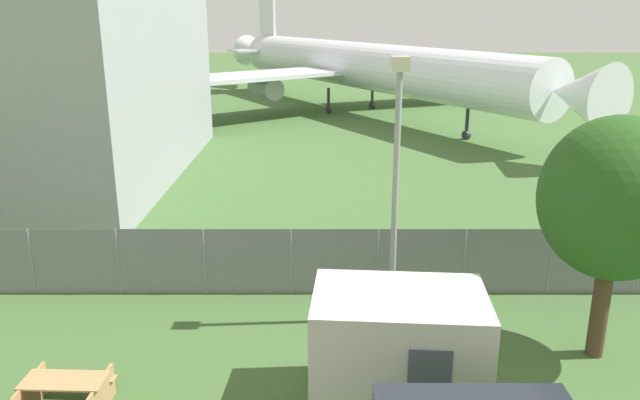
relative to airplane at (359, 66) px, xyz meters
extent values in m
cylinder|color=gray|center=(-11.76, -34.12, -2.77)|extent=(0.07, 0.07, 2.04)
cylinder|color=gray|center=(-9.21, -34.12, -2.77)|extent=(0.07, 0.07, 2.04)
cylinder|color=gray|center=(-6.67, -34.12, -2.77)|extent=(0.07, 0.07, 2.04)
cylinder|color=gray|center=(-4.12, -34.12, -2.77)|extent=(0.07, 0.07, 2.04)
cylinder|color=gray|center=(-1.57, -34.12, -2.77)|extent=(0.07, 0.07, 2.04)
cylinder|color=gray|center=(0.97, -34.12, -2.77)|extent=(0.07, 0.07, 2.04)
cylinder|color=gray|center=(3.52, -34.12, -2.77)|extent=(0.07, 0.07, 2.04)
cylinder|color=gray|center=(6.06, -34.12, -2.77)|extent=(0.07, 0.07, 2.04)
cube|color=slate|center=(-4.12, -34.12, -2.77)|extent=(56.00, 0.01, 2.04)
cylinder|color=white|center=(0.24, -0.42, 0.05)|extent=(21.80, 34.00, 3.63)
cone|color=white|center=(10.48, -18.08, 0.05)|extent=(4.96, 4.96, 3.63)
cone|color=white|center=(-10.22, 17.63, 0.05)|extent=(5.10, 5.56, 3.26)
cube|color=white|center=(8.12, 6.29, -0.49)|extent=(17.47, 11.12, 0.30)
cylinder|color=#939399|center=(5.79, 5.32, -1.46)|extent=(3.05, 3.64, 1.63)
cube|color=white|center=(-9.50, -3.92, -0.49)|extent=(16.39, 14.43, 0.30)
cylinder|color=#939399|center=(-7.49, -2.38, -1.46)|extent=(3.05, 3.64, 1.63)
cube|color=white|center=(-8.63, 14.88, 4.59)|extent=(1.84, 2.94, 5.44)
cube|color=white|center=(-8.54, 14.73, 0.42)|extent=(8.36, 6.51, 0.20)
cylinder|color=#2D2D33|center=(6.31, -10.88, -2.78)|extent=(0.24, 0.24, 2.03)
cylinder|color=#2D2D33|center=(6.31, -10.88, -3.51)|extent=(0.54, 0.63, 0.56)
cylinder|color=#2D2D33|center=(1.19, 2.28, -2.78)|extent=(0.24, 0.24, 2.03)
cylinder|color=#2D2D33|center=(1.19, 2.28, -3.51)|extent=(0.54, 0.63, 0.56)
cylinder|color=#2D2D33|center=(-2.57, 0.10, -2.78)|extent=(0.24, 0.24, 2.03)
cylinder|color=#2D2D33|center=(-2.57, 0.10, -3.51)|extent=(0.54, 0.63, 0.56)
cube|color=beige|center=(-1.62, -39.43, -2.54)|extent=(3.78, 2.69, 2.50)
cube|color=#4C515B|center=(-1.17, -40.69, -2.79)|extent=(0.84, 0.09, 1.90)
cube|color=tan|center=(-8.60, -39.84, -3.05)|extent=(1.74, 0.83, 0.04)
cube|color=tan|center=(-8.57, -39.28, -3.35)|extent=(1.72, 0.35, 0.04)
cube|color=tan|center=(-7.84, -39.88, -3.42)|extent=(0.12, 1.40, 0.74)
cube|color=tan|center=(-9.35, -39.81, -3.42)|extent=(0.12, 1.40, 0.74)
cylinder|color=#4C3823|center=(3.46, -37.57, -2.52)|extent=(0.41, 0.41, 2.54)
ellipsoid|color=#28561E|center=(3.46, -37.57, 0.22)|extent=(3.46, 3.46, 3.80)
cylinder|color=#99999E|center=(-1.33, -35.77, -0.45)|extent=(0.16, 0.16, 6.68)
cube|color=beige|center=(-1.33, -35.77, 3.07)|extent=(0.44, 0.44, 0.36)
camera|label=1|loc=(-3.27, -51.12, 4.31)|focal=35.00mm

